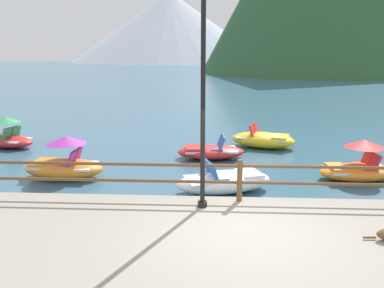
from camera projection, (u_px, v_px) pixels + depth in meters
ground_plane at (220, 84)px, 46.68m from camera, size 200.00×200.00×0.00m
dock_railing at (240, 176)px, 9.03m from camera, size 23.92×0.12×0.95m
lamp_post at (203, 80)px, 8.21m from camera, size 0.28×0.28×4.53m
pedal_boat_0 at (359, 167)px, 11.86m from camera, size 2.41×1.46×1.19m
pedal_boat_1 at (263, 140)px, 15.87m from camera, size 2.76×2.06×0.90m
pedal_boat_2 at (64, 164)px, 12.05m from camera, size 2.39×1.32×1.26m
pedal_boat_3 at (5, 138)px, 15.94m from camera, size 2.73×1.85×1.20m
pedal_boat_4 at (210, 151)px, 14.27m from camera, size 2.42×1.44×0.82m
pedal_boat_6 at (224, 181)px, 10.86m from camera, size 2.82×1.91×0.88m
distant_peak at (170, 27)px, 135.79m from camera, size 65.10×65.10×22.67m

